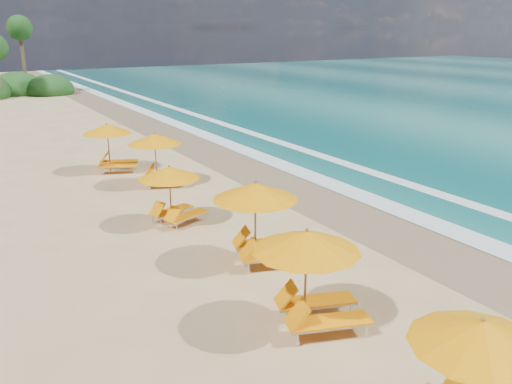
% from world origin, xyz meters
% --- Properties ---
extents(ground, '(160.00, 160.00, 0.00)m').
position_xyz_m(ground, '(0.00, 0.00, 0.00)').
color(ground, tan).
rests_on(ground, ground).
extents(wet_sand, '(4.00, 160.00, 0.01)m').
position_xyz_m(wet_sand, '(4.00, 0.00, 0.01)').
color(wet_sand, '#8E7755').
rests_on(wet_sand, ground).
extents(surf_foam, '(4.00, 160.00, 0.01)m').
position_xyz_m(surf_foam, '(6.70, 0.00, 0.03)').
color(surf_foam, white).
rests_on(surf_foam, ground).
extents(station_0, '(3.00, 2.93, 2.37)m').
position_xyz_m(station_0, '(-2.05, -10.88, 1.33)').
color(station_0, olive).
rests_on(station_0, ground).
extents(station_1, '(3.21, 3.14, 2.52)m').
position_xyz_m(station_1, '(-2.37, -6.65, 1.41)').
color(station_1, olive).
rests_on(station_1, ground).
extents(station_2, '(3.23, 3.15, 2.57)m').
position_xyz_m(station_2, '(-1.51, -2.91, 1.44)').
color(station_2, olive).
rests_on(station_2, ground).
extents(station_3, '(2.81, 2.75, 2.21)m').
position_xyz_m(station_3, '(-2.50, 1.53, 1.24)').
color(station_3, olive).
rests_on(station_3, ground).
extents(station_4, '(3.12, 3.07, 2.42)m').
position_xyz_m(station_4, '(-1.16, 6.44, 1.36)').
color(station_4, olive).
rests_on(station_4, ground).
extents(station_5, '(3.13, 3.09, 2.42)m').
position_xyz_m(station_5, '(-2.28, 9.95, 1.35)').
color(station_5, olive).
rests_on(station_5, ground).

